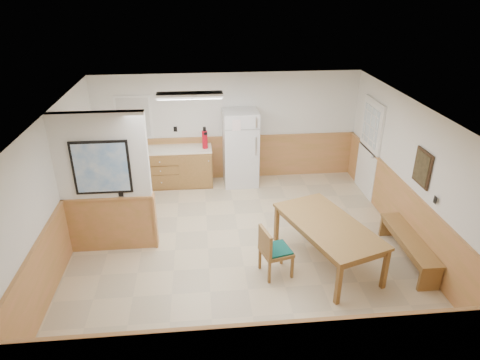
{
  "coord_description": "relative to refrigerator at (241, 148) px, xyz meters",
  "views": [
    {
      "loc": [
        -0.64,
        -6.39,
        4.38
      ],
      "look_at": [
        0.03,
        0.4,
        1.13
      ],
      "focal_mm": 32.0,
      "sensor_mm": 36.0,
      "label": 1
    }
  ],
  "objects": [
    {
      "name": "ground",
      "position": [
        -0.26,
        -2.63,
        -0.87
      ],
      "size": [
        6.0,
        6.0,
        0.0
      ],
      "primitive_type": "plane",
      "color": "tan",
      "rests_on": "ground"
    },
    {
      "name": "ceiling",
      "position": [
        -0.26,
        -2.63,
        1.63
      ],
      "size": [
        6.0,
        6.0,
        0.02
      ],
      "primitive_type": "cube",
      "color": "white",
      "rests_on": "back_wall"
    },
    {
      "name": "back_wall",
      "position": [
        -0.26,
        0.37,
        0.38
      ],
      "size": [
        6.0,
        0.02,
        2.5
      ],
      "primitive_type": "cube",
      "color": "white",
      "rests_on": "ground"
    },
    {
      "name": "right_wall",
      "position": [
        2.74,
        -2.63,
        0.38
      ],
      "size": [
        0.02,
        6.0,
        2.5
      ],
      "primitive_type": "cube",
      "color": "white",
      "rests_on": "ground"
    },
    {
      "name": "left_wall",
      "position": [
        -3.26,
        -2.63,
        0.38
      ],
      "size": [
        0.02,
        6.0,
        2.5
      ],
      "primitive_type": "cube",
      "color": "white",
      "rests_on": "ground"
    },
    {
      "name": "wainscot_back",
      "position": [
        -0.26,
        0.35,
        -0.37
      ],
      "size": [
        6.0,
        0.04,
        1.0
      ],
      "primitive_type": "cube",
      "color": "#C67B4F",
      "rests_on": "ground"
    },
    {
      "name": "wainscot_right",
      "position": [
        2.72,
        -2.63,
        -0.37
      ],
      "size": [
        0.04,
        6.0,
        1.0
      ],
      "primitive_type": "cube",
      "color": "#C67B4F",
      "rests_on": "ground"
    },
    {
      "name": "wainscot_left",
      "position": [
        -3.24,
        -2.63,
        -0.37
      ],
      "size": [
        0.04,
        6.0,
        1.0
      ],
      "primitive_type": "cube",
      "color": "#C67B4F",
      "rests_on": "ground"
    },
    {
      "name": "partition_wall",
      "position": [
        -2.51,
        -2.43,
        0.36
      ],
      "size": [
        1.5,
        0.2,
        2.5
      ],
      "color": "white",
      "rests_on": "ground"
    },
    {
      "name": "kitchen_counter",
      "position": [
        -1.46,
        0.05,
        -0.41
      ],
      "size": [
        2.2,
        0.61,
        1.0
      ],
      "color": "olive",
      "rests_on": "ground"
    },
    {
      "name": "exterior_door",
      "position": [
        2.71,
        -0.73,
        0.18
      ],
      "size": [
        0.07,
        1.02,
        2.15
      ],
      "color": "white",
      "rests_on": "ground"
    },
    {
      "name": "kitchen_window",
      "position": [
        -2.36,
        0.35,
        0.68
      ],
      "size": [
        0.8,
        0.04,
        1.0
      ],
      "color": "white",
      "rests_on": "back_wall"
    },
    {
      "name": "wall_painting",
      "position": [
        2.71,
        -2.93,
        0.68
      ],
      "size": [
        0.04,
        0.5,
        0.6
      ],
      "color": "#322214",
      "rests_on": "right_wall"
    },
    {
      "name": "fluorescent_fixture",
      "position": [
        -1.06,
        -1.33,
        1.58
      ],
      "size": [
        1.2,
        0.3,
        0.09
      ],
      "color": "white",
      "rests_on": "ceiling"
    },
    {
      "name": "refrigerator",
      "position": [
        0.0,
        0.0,
        0.0
      ],
      "size": [
        0.78,
        0.73,
        1.74
      ],
      "rotation": [
        0.0,
        0.0,
        0.02
      ],
      "color": "silver",
      "rests_on": "ground"
    },
    {
      "name": "dining_table",
      "position": [
        1.12,
        -3.22,
        -0.21
      ],
      "size": [
        1.57,
        2.18,
        0.75
      ],
      "rotation": [
        0.0,
        0.0,
        0.33
      ],
      "color": "#A4753C",
      "rests_on": "ground"
    },
    {
      "name": "dining_bench",
      "position": [
        2.52,
        -3.3,
        -0.52
      ],
      "size": [
        0.39,
        1.67,
        0.45
      ],
      "rotation": [
        0.0,
        0.0,
        -0.02
      ],
      "color": "#A4753C",
      "rests_on": "ground"
    },
    {
      "name": "dining_chair",
      "position": [
        0.15,
        -3.46,
        -0.37
      ],
      "size": [
        0.72,
        0.57,
        0.85
      ],
      "rotation": [
        0.0,
        0.0,
        0.25
      ],
      "color": "#A4753C",
      "rests_on": "ground"
    },
    {
      "name": "fire_extinguisher",
      "position": [
        -0.8,
        0.0,
        0.25
      ],
      "size": [
        0.15,
        0.15,
        0.49
      ],
      "rotation": [
        0.0,
        0.0,
        -0.3
      ],
      "color": "red",
      "rests_on": "kitchen_counter"
    },
    {
      "name": "soap_bottle",
      "position": [
        -2.55,
        0.02,
        0.13
      ],
      "size": [
        0.06,
        0.06,
        0.2
      ],
      "primitive_type": "cylinder",
      "rotation": [
        0.0,
        0.0,
        0.0
      ],
      "color": "green",
      "rests_on": "kitchen_counter"
    }
  ]
}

